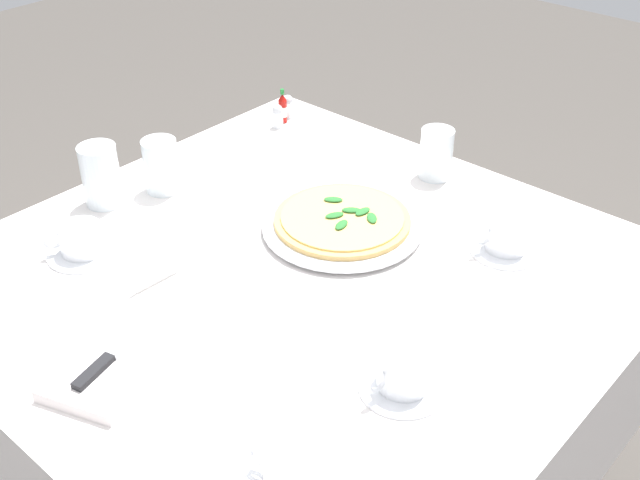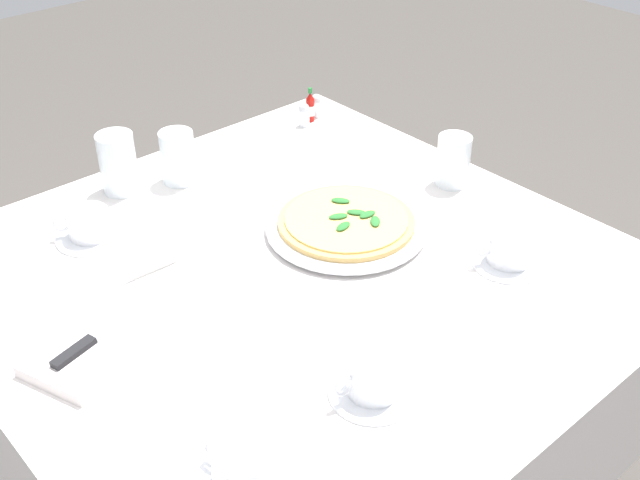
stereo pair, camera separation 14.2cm
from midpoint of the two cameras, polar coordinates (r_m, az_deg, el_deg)
name	(u,v)px [view 1 (the left image)]	position (r m, az deg, el deg)	size (l,w,h in m)	color
dining_table	(297,330)	(1.46, -4.43, -6.62)	(1.07, 1.07, 0.75)	white
pizza_plate	(342,225)	(1.47, -1.13, 0.99)	(0.30, 0.30, 0.02)	white
pizza	(342,219)	(1.47, -1.12, 1.45)	(0.26, 0.26, 0.02)	#DBAD60
coffee_cup_near_left	(293,477)	(1.02, -6.11, -16.87)	(0.13, 0.13, 0.06)	white
coffee_cup_center_back	(403,373)	(1.13, 2.43, -9.73)	(0.13, 0.13, 0.06)	white
coffee_cup_far_left	(506,237)	(1.43, 10.61, 0.14)	(0.13, 0.13, 0.07)	white
coffee_cup_back_corner	(81,242)	(1.48, -19.55, -0.21)	(0.13, 0.13, 0.06)	white
water_glass_right_edge	(101,178)	(1.61, -17.99, 4.18)	(0.07, 0.07, 0.12)	white
water_glass_far_right	(161,168)	(1.63, -13.87, 5.03)	(0.07, 0.07, 0.11)	white
water_glass_near_right	(436,156)	(1.64, 5.95, 5.98)	(0.07, 0.07, 0.11)	white
napkin_folded	(116,359)	(1.24, -17.76, -8.35)	(0.25, 0.20, 0.02)	white
dinner_knife	(116,351)	(1.23, -17.78, -7.79)	(0.19, 0.07, 0.01)	silver
hot_sauce_bottle	(283,109)	(1.88, -4.90, 9.39)	(0.02, 0.02, 0.08)	#B7140F
salt_shaker	(288,107)	(1.91, -4.49, 9.49)	(0.03, 0.03, 0.06)	white
pepper_shaker	(278,117)	(1.86, -5.29, 8.78)	(0.03, 0.03, 0.06)	white
menu_card	(157,267)	(1.37, -14.65, -2.02)	(0.09, 0.01, 0.06)	white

